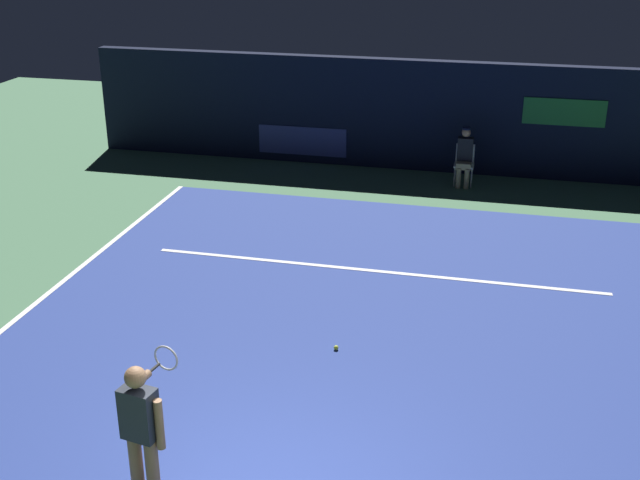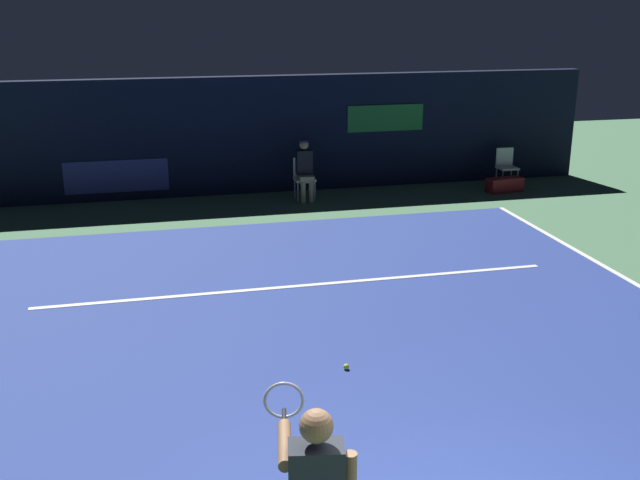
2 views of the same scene
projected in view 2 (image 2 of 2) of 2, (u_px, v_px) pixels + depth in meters
The scene contains 8 objects.
ground_plane at pixel (331, 338), 9.71m from camera, with size 31.54×31.54×0.00m, color #4C7A56.
court_surface at pixel (331, 337), 9.71m from camera, with size 10.12×10.71×0.01m, color navy.
line_service at pixel (302, 286), 11.45m from camera, with size 7.90×0.10×0.01m, color white.
back_wall at pixel (245, 135), 16.73m from camera, with size 16.16×0.33×2.60m.
line_judge_on_chair at pixel (305, 169), 16.24m from camera, with size 0.44×0.53×1.32m.
courtside_chair_near at pixel (506, 165), 17.56m from camera, with size 0.45×0.43×0.88m.
tennis_ball at pixel (346, 367), 8.85m from camera, with size 0.07×0.07×0.07m, color #CCE033.
equipment_bag at pixel (505, 185), 17.11m from camera, with size 0.84×0.32×0.32m, color maroon.
Camera 2 is at (-2.18, -4.25, 4.16)m, focal length 42.14 mm.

